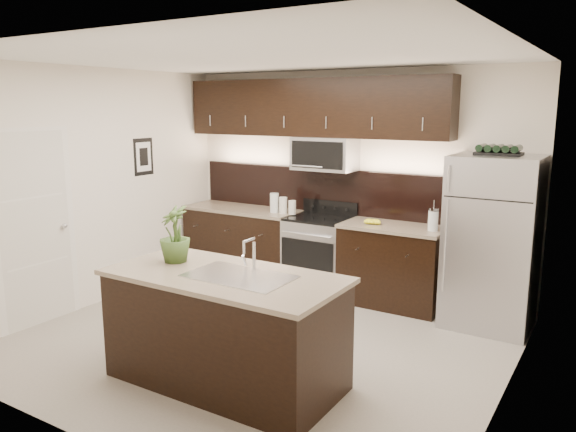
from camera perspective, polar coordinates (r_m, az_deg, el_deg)
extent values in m
plane|color=gray|center=(5.65, -2.96, -12.60)|extent=(4.50, 4.50, 0.00)
cube|color=silver|center=(6.97, 6.31, 3.46)|extent=(4.50, 0.02, 2.70)
cube|color=silver|center=(3.82, -20.49, -3.50)|extent=(4.50, 0.02, 2.70)
cube|color=silver|center=(6.78, -18.97, 2.71)|extent=(0.02, 4.00, 2.70)
cube|color=silver|center=(4.40, 21.76, -1.73)|extent=(0.02, 4.00, 2.70)
cube|color=white|center=(5.19, -3.27, 15.86)|extent=(4.50, 4.00, 0.02)
cube|color=silver|center=(6.35, -24.21, -1.32)|extent=(0.04, 0.80, 2.02)
sphere|color=silver|center=(6.51, -21.74, -0.94)|extent=(0.06, 0.06, 0.06)
cube|color=black|center=(7.23, -14.46, 5.84)|extent=(0.01, 0.32, 0.46)
cube|color=white|center=(7.23, -14.44, 5.84)|extent=(0.00, 0.24, 0.36)
cube|color=black|center=(7.59, -4.56, -2.80)|extent=(1.57, 0.62, 0.90)
cube|color=black|center=(6.60, 10.58, -5.09)|extent=(1.16, 0.62, 0.90)
cube|color=#B2B2B7|center=(6.98, 3.20, -4.01)|extent=(0.76, 0.62, 0.90)
cube|color=black|center=(6.88, 3.25, -0.27)|extent=(0.76, 0.60, 0.03)
cube|color=tan|center=(7.49, -4.61, 0.69)|extent=(1.59, 0.65, 0.04)
cube|color=tan|center=(6.49, 10.72, -1.09)|extent=(1.18, 0.65, 0.04)
cube|color=black|center=(7.18, 2.96, 2.69)|extent=(3.49, 0.02, 0.56)
cube|color=#B2B2B7|center=(6.86, 3.76, 6.33)|extent=(0.76, 0.40, 0.40)
cube|color=black|center=(6.97, 2.44, 10.94)|extent=(3.49, 0.33, 0.70)
cube|color=black|center=(4.74, -6.37, -11.53)|extent=(1.90, 0.90, 0.90)
cube|color=tan|center=(4.58, -6.50, -6.09)|extent=(1.96, 0.96, 0.04)
cube|color=silver|center=(4.48, -4.99, -6.08)|extent=(0.84, 0.50, 0.01)
cylinder|color=silver|center=(4.61, -3.45, -4.09)|extent=(0.03, 0.03, 0.24)
cylinder|color=silver|center=(4.52, -3.99, -2.45)|extent=(0.02, 0.14, 0.02)
cylinder|color=silver|center=(4.48, -4.50, -3.25)|extent=(0.02, 0.02, 0.10)
cube|color=#B2B2B7|center=(6.14, 20.04, -2.51)|extent=(0.86, 0.78, 1.79)
cube|color=black|center=(6.01, 20.61, 5.95)|extent=(0.44, 0.27, 0.03)
cylinder|color=black|center=(6.04, 19.07, 6.56)|extent=(0.07, 0.25, 0.07)
cylinder|color=black|center=(6.02, 19.86, 6.50)|extent=(0.07, 0.25, 0.07)
cylinder|color=black|center=(6.00, 20.65, 6.44)|extent=(0.07, 0.25, 0.07)
cylinder|color=black|center=(5.99, 21.44, 6.37)|extent=(0.07, 0.25, 0.07)
cylinder|color=black|center=(5.97, 22.23, 6.31)|extent=(0.07, 0.25, 0.07)
imported|color=#365020|center=(4.93, -11.43, -1.80)|extent=(0.35, 0.35, 0.49)
cylinder|color=silver|center=(7.13, -1.39, 1.36)|extent=(0.11, 0.11, 0.25)
cylinder|color=silver|center=(7.06, -0.49, 1.10)|extent=(0.10, 0.10, 0.21)
cylinder|color=silver|center=(6.99, 0.43, 0.87)|extent=(0.09, 0.09, 0.17)
cylinder|color=silver|center=(6.27, 14.52, -0.48)|extent=(0.11, 0.11, 0.22)
cylinder|color=silver|center=(6.25, 14.57, 0.60)|extent=(0.11, 0.11, 0.02)
cylinder|color=silver|center=(6.24, 14.60, 1.09)|extent=(0.01, 0.01, 0.09)
ellipsoid|color=yellow|center=(6.51, 8.14, -0.51)|extent=(0.23, 0.19, 0.06)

